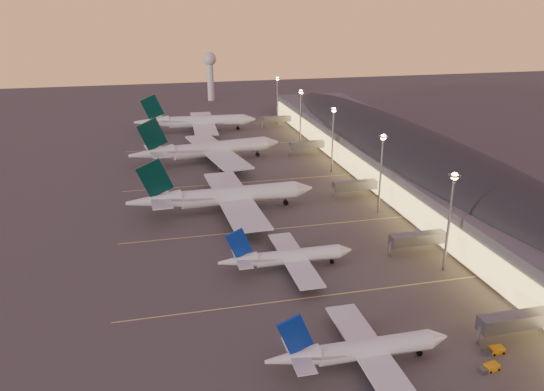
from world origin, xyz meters
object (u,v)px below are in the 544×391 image
Objects in this scene: airliner_narrow_north at (287,257)px; airliner_wide_near at (224,197)px; airliner_wide_far at (196,122)px; airliner_wide_mid at (208,150)px; airliner_narrow_south at (360,350)px; baggage_tug_a at (490,368)px; radar_tower at (210,68)px; baggage_tug_b at (494,350)px.

airliner_narrow_north is 0.58× the size of airliner_wide_near.
airliner_wide_mid is at bearing -88.23° from airliner_wide_far.
airliner_narrow_south is 24.13m from baggage_tug_a.
airliner_wide_near is 0.93× the size of airliner_wide_mid.
airliner_narrow_north is at bearing -79.83° from airliner_wide_near.
airliner_wide_far reaches higher than airliner_narrow_south.
radar_tower reaches higher than airliner_wide_mid.
airliner_wide_mid reaches higher than airliner_narrow_south.
airliner_wide_near reaches higher than baggage_tug_b.
airliner_narrow_south is at bearing -84.35° from airliner_wide_far.
airliner_wide_far is at bearing 92.91° from airliner_narrow_south.
baggage_tug_a is (26.25, -47.00, -2.69)m from airliner_narrow_north.
radar_tower reaches higher than baggage_tug_a.
airliner_narrow_south is 290.91m from radar_tower.
airliner_wide_far reaches higher than baggage_tug_a.
baggage_tug_a is at bearing -87.35° from radar_tower.
airliner_narrow_south reaches higher than airliner_narrow_north.
radar_tower is 294.17m from baggage_tug_b.
airliner_wide_mid is 151.99m from radar_tower.
airliner_wide_near is at bearing -96.12° from radar_tower.
airliner_narrow_north reaches higher than baggage_tug_b.
airliner_narrow_north is 0.56× the size of airliner_wide_far.
airliner_wide_far is 95.42m from radar_tower.
airliner_wide_near is at bearing -101.78° from airliner_wide_mid.
airliner_wide_mid is 15.42× the size of baggage_tug_a.
airliner_wide_far is at bearing 79.14° from airliner_wide_mid.
airliner_wide_far is 1.94× the size of radar_tower.
airliner_narrow_south is 8.48× the size of baggage_tug_a.
airliner_wide_mid is at bearing 92.66° from baggage_tug_a.
baggage_tug_b is at bearing -5.74° from airliner_narrow_south.
airliner_wide_mid is at bearing 94.51° from airliner_narrow_south.
airliner_narrow_south is at bearing -95.38° from airliner_wide_mid.
airliner_narrow_south is at bearing 174.93° from baggage_tug_b.
baggage_tug_b is (30.22, -42.69, -2.67)m from airliner_narrow_north.
radar_tower is at bearing 86.59° from airliner_narrow_north.
airliner_wide_far is 204.38m from baggage_tug_b.
airliner_narrow_south is 40.14m from airliner_narrow_north.
airliner_wide_far is at bearing 91.94° from airliner_narrow_north.
airliner_narrow_north is at bearing 108.83° from baggage_tug_a.
airliner_narrow_north is (-3.33, 40.00, -0.09)m from airliner_narrow_south.
airliner_wide_mid is 2.01× the size of radar_tower.
airliner_narrow_south is 0.55× the size of airliner_wide_mid.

